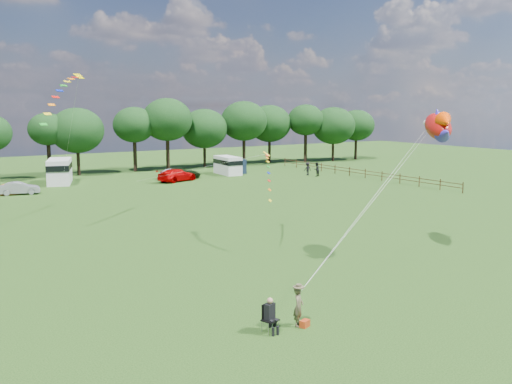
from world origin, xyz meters
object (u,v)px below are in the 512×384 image
campervan_d (228,165)px  walker_a (317,169)px  car_b (19,188)px  tent_greyblue (171,179)px  tent_orange (8,193)px  campervan_c (60,170)px  car_c (177,175)px  car_d (181,173)px  walker_b (307,169)px  kite_flyer (298,307)px  camp_chair (269,311)px  fish_kite (439,127)px

campervan_d → walker_a: size_ratio=2.77×
car_b → tent_greyblue: car_b is taller
tent_orange → campervan_c: bearing=38.5°
car_c → campervan_d: bearing=-91.4°
car_d → campervan_d: campervan_d is taller
campervan_d → walker_b: 10.75m
tent_orange → kite_flyer: size_ratio=1.75×
camp_chair → walker_a: size_ratio=0.80×
fish_kite → walker_b: size_ratio=2.38×
car_c → campervan_c: (-12.63, 5.63, 0.80)m
car_d → fish_kite: size_ratio=1.26×
camp_chair → kite_flyer: bearing=-21.2°
tent_greyblue → camp_chair: size_ratio=2.57×
tent_orange → fish_kite: (18.78, -40.58, 7.92)m
car_c → camp_chair: (-16.10, -45.28, 0.11)m
car_d → campervan_d: bearing=-72.1°
camp_chair → fish_kite: size_ratio=0.36×
campervan_d → walker_b: (8.57, -6.48, -0.44)m
car_d → campervan_c: campervan_c is taller
walker_b → car_b: bearing=-7.0°
campervan_c → fish_kite: (12.23, -45.79, 6.37)m
car_b → car_d: (19.78, 3.15, 0.04)m
car_c → campervan_d: 9.40m
car_d → walker_a: bearing=-103.4°
campervan_c → kite_flyer: size_ratio=3.86×
walker_a → walker_b: (-0.23, 1.66, -0.05)m
tent_orange → walker_b: 36.80m
campervan_d → fish_kite: size_ratio=1.24×
tent_orange → camp_chair: (3.09, -45.70, 0.86)m
car_d → kite_flyer: (-16.18, -47.58, 0.12)m
campervan_c → campervan_d: (21.48, -2.50, -0.26)m
tent_greyblue → fish_kite: (-0.62, -42.59, 7.92)m
walker_a → campervan_c: bearing=-37.1°
campervan_c → camp_chair: (-3.47, -50.91, -0.69)m
fish_kite → walker_b: fish_kite is taller
car_b → tent_greyblue: bearing=-68.4°
car_c → tent_orange: 19.20m
car_b → tent_orange: car_b is taller
tent_orange → walker_a: (36.82, -5.43, 0.90)m
car_c → tent_greyblue: (0.22, 2.43, -0.75)m
car_b → fish_kite: (17.88, -39.23, 7.27)m
fish_kite → walker_a: (18.04, 35.15, -7.02)m
kite_flyer → camp_chair: (-1.42, 0.08, 0.05)m
campervan_c → camp_chair: campervan_c is taller
kite_flyer → fish_kite: size_ratio=0.40×
campervan_d → tent_orange: 28.19m
campervan_c → walker_a: (30.27, -10.64, -0.65)m
car_b → campervan_c: campervan_c is taller
campervan_c → kite_flyer: (-2.05, -50.99, -0.73)m
campervan_c → camp_chair: size_ratio=4.37×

